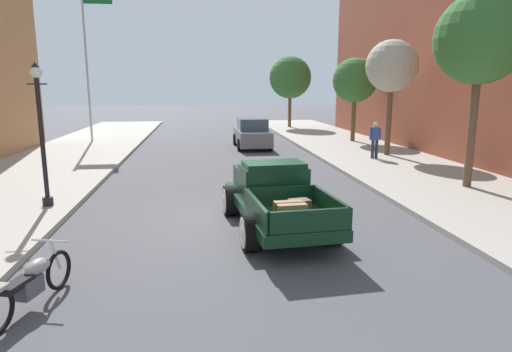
{
  "coord_description": "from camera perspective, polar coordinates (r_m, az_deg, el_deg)",
  "views": [
    {
      "loc": [
        -1.05,
        -11.03,
        3.38
      ],
      "look_at": [
        0.44,
        0.69,
        1.0
      ],
      "focal_mm": 31.31,
      "sensor_mm": 36.0,
      "label": 1
    }
  ],
  "objects": [
    {
      "name": "street_tree_second",
      "position": [
        22.22,
        16.96,
        13.2
      ],
      "size": [
        2.41,
        2.41,
        5.36
      ],
      "color": "brown",
      "rests_on": "sidewalk_right"
    },
    {
      "name": "car_background_grey",
      "position": [
        25.06,
        -0.51,
        5.39
      ],
      "size": [
        1.9,
        4.31,
        1.65
      ],
      "color": "slate",
      "rests_on": "ground"
    },
    {
      "name": "hotrod_truck_dark_green",
      "position": [
        10.93,
        2.31,
        -2.52
      ],
      "size": [
        2.45,
        5.04,
        1.58
      ],
      "color": "black",
      "rests_on": "ground"
    },
    {
      "name": "ground_plane",
      "position": [
        11.58,
        -1.75,
        -5.58
      ],
      "size": [
        140.0,
        140.0,
        0.0
      ],
      "primitive_type": "plane",
      "color": "#47474C"
    },
    {
      "name": "street_tree_third",
      "position": [
        27.5,
        12.53,
        11.81
      ],
      "size": [
        2.62,
        2.62,
        4.89
      ],
      "color": "brown",
      "rests_on": "sidewalk_right"
    },
    {
      "name": "street_tree_farthest",
      "position": [
        36.52,
        4.39,
        12.43
      ],
      "size": [
        3.34,
        3.34,
        5.6
      ],
      "color": "brown",
      "rests_on": "sidewalk_right"
    },
    {
      "name": "flagpole",
      "position": [
        28.56,
        -20.52,
        15.49
      ],
      "size": [
        1.74,
        0.16,
        9.16
      ],
      "color": "#B2B2B7",
      "rests_on": "sidewalk_left"
    },
    {
      "name": "street_lamp_near",
      "position": [
        13.26,
        -25.81,
        5.96
      ],
      "size": [
        0.5,
        0.32,
        3.85
      ],
      "color": "black",
      "rests_on": "sidewalk_left"
    },
    {
      "name": "street_tree_nearest",
      "position": [
        15.99,
        26.77,
        15.29
      ],
      "size": [
        2.81,
        2.81,
        6.08
      ],
      "color": "brown",
      "rests_on": "sidewalk_right"
    },
    {
      "name": "pedestrian_sidewalk_right",
      "position": [
        21.02,
        14.97,
        4.73
      ],
      "size": [
        0.53,
        0.22,
        1.65
      ],
      "color": "#232847",
      "rests_on": "sidewalk_right"
    },
    {
      "name": "motorcycle_parked",
      "position": [
        7.8,
        -26.87,
        -12.02
      ],
      "size": [
        0.8,
        2.05,
        0.93
      ],
      "color": "black",
      "rests_on": "ground"
    },
    {
      "name": "sidewalk_right",
      "position": [
        14.19,
        28.87,
        -3.53
      ],
      "size": [
        5.5,
        64.0,
        0.15
      ],
      "primitive_type": "cube",
      "color": "#9E998E",
      "rests_on": "ground"
    }
  ]
}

